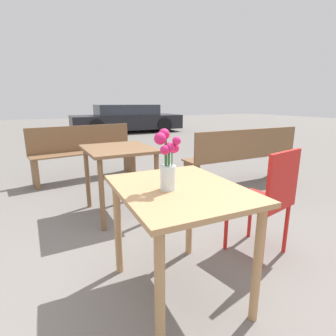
{
  "coord_description": "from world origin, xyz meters",
  "views": [
    {
      "loc": [
        -0.73,
        -1.29,
        1.22
      ],
      "look_at": [
        -0.08,
        -0.01,
        0.86
      ],
      "focal_mm": 28.0,
      "sensor_mm": 36.0,
      "label": 1
    }
  ],
  "objects_px": {
    "parked_car": "(127,119)",
    "bench_near": "(84,150)",
    "flower_vase": "(168,163)",
    "table_front": "(179,205)",
    "bench_middle": "(244,155)",
    "cafe_chair": "(268,196)",
    "table_back": "(119,159)"
  },
  "relations": [
    {
      "from": "table_front",
      "to": "flower_vase",
      "type": "relative_size",
      "value": 2.6
    },
    {
      "from": "flower_vase",
      "to": "cafe_chair",
      "type": "xyz_separation_m",
      "value": [
        0.91,
        0.08,
        -0.38
      ]
    },
    {
      "from": "flower_vase",
      "to": "bench_middle",
      "type": "distance_m",
      "value": 2.59
    },
    {
      "from": "cafe_chair",
      "to": "bench_near",
      "type": "bearing_deg",
      "value": 106.56
    },
    {
      "from": "cafe_chair",
      "to": "bench_middle",
      "type": "xyz_separation_m",
      "value": [
        1.12,
        1.48,
        -0.04
      ]
    },
    {
      "from": "bench_middle",
      "to": "parked_car",
      "type": "bearing_deg",
      "value": 84.52
    },
    {
      "from": "table_back",
      "to": "bench_near",
      "type": "bearing_deg",
      "value": 93.68
    },
    {
      "from": "bench_near",
      "to": "flower_vase",
      "type": "bearing_deg",
      "value": -90.53
    },
    {
      "from": "cafe_chair",
      "to": "parked_car",
      "type": "height_order",
      "value": "parked_car"
    },
    {
      "from": "flower_vase",
      "to": "cafe_chair",
      "type": "relative_size",
      "value": 0.39
    },
    {
      "from": "bench_middle",
      "to": "parked_car",
      "type": "relative_size",
      "value": 0.41
    },
    {
      "from": "parked_car",
      "to": "bench_middle",
      "type": "bearing_deg",
      "value": -95.48
    },
    {
      "from": "cafe_chair",
      "to": "bench_near",
      "type": "relative_size",
      "value": 0.53
    },
    {
      "from": "flower_vase",
      "to": "bench_middle",
      "type": "height_order",
      "value": "flower_vase"
    },
    {
      "from": "cafe_chair",
      "to": "table_back",
      "type": "height_order",
      "value": "cafe_chair"
    },
    {
      "from": "cafe_chair",
      "to": "table_back",
      "type": "xyz_separation_m",
      "value": [
        -0.78,
        1.35,
        0.11
      ]
    },
    {
      "from": "bench_near",
      "to": "cafe_chair",
      "type": "bearing_deg",
      "value": -73.44
    },
    {
      "from": "table_back",
      "to": "table_front",
      "type": "bearing_deg",
      "value": -92.08
    },
    {
      "from": "flower_vase",
      "to": "table_back",
      "type": "height_order",
      "value": "flower_vase"
    },
    {
      "from": "parked_car",
      "to": "table_back",
      "type": "bearing_deg",
      "value": -108.69
    },
    {
      "from": "cafe_chair",
      "to": "parked_car",
      "type": "relative_size",
      "value": 0.2
    },
    {
      "from": "table_front",
      "to": "parked_car",
      "type": "distance_m",
      "value": 9.57
    },
    {
      "from": "bench_near",
      "to": "table_back",
      "type": "distance_m",
      "value": 1.63
    },
    {
      "from": "table_front",
      "to": "bench_middle",
      "type": "distance_m",
      "value": 2.49
    },
    {
      "from": "flower_vase",
      "to": "parked_car",
      "type": "xyz_separation_m",
      "value": [
        2.76,
        9.2,
        -0.35
      ]
    },
    {
      "from": "parked_car",
      "to": "bench_near",
      "type": "bearing_deg",
      "value": -113.97
    },
    {
      "from": "bench_near",
      "to": "table_front",
      "type": "bearing_deg",
      "value": -89.0
    },
    {
      "from": "flower_vase",
      "to": "table_front",
      "type": "bearing_deg",
      "value": 5.46
    },
    {
      "from": "flower_vase",
      "to": "parked_car",
      "type": "bearing_deg",
      "value": 73.28
    },
    {
      "from": "table_front",
      "to": "bench_middle",
      "type": "relative_size",
      "value": 0.5
    },
    {
      "from": "table_back",
      "to": "parked_car",
      "type": "distance_m",
      "value": 8.21
    },
    {
      "from": "flower_vase",
      "to": "table_back",
      "type": "distance_m",
      "value": 1.46
    }
  ]
}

